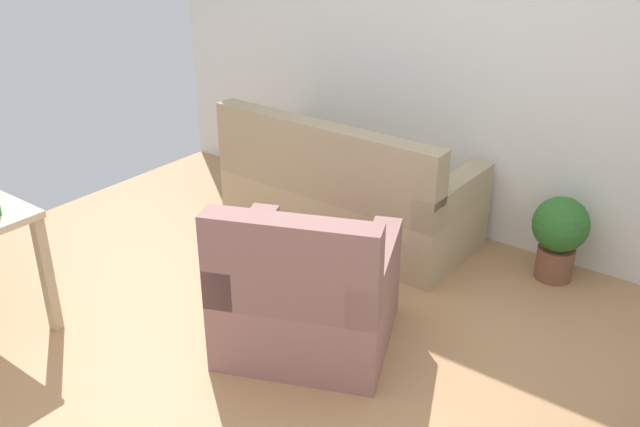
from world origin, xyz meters
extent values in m
cube|color=tan|center=(0.00, 0.00, -0.01)|extent=(5.20, 4.40, 0.02)
cube|color=white|center=(0.00, 2.20, 1.35)|extent=(5.20, 0.10, 2.70)
cube|color=tan|center=(-0.50, 1.65, 0.20)|extent=(1.81, 0.84, 0.40)
cube|color=tan|center=(-0.50, 1.31, 0.66)|extent=(1.81, 0.16, 0.52)
cube|color=tan|center=(0.33, 1.65, 0.51)|extent=(0.16, 0.84, 0.22)
cube|color=tan|center=(-1.32, 1.65, 0.51)|extent=(0.16, 0.84, 0.22)
cube|color=tan|center=(-1.13, -0.43, 0.36)|extent=(0.06, 0.06, 0.72)
cylinder|color=brown|center=(0.97, 1.90, 0.11)|extent=(0.24, 0.24, 0.22)
sphere|color=#2D6B28|center=(0.97, 1.90, 0.39)|extent=(0.36, 0.36, 0.36)
cube|color=#996B66|center=(0.11, 0.39, 0.20)|extent=(1.16, 1.13, 0.40)
cube|color=#8C625D|center=(0.24, 0.08, 0.66)|extent=(0.89, 0.50, 0.52)
cube|color=#926661|center=(0.45, 0.53, 0.51)|extent=(0.48, 0.83, 0.22)
cube|color=#926661|center=(-0.23, 0.24, 0.51)|extent=(0.48, 0.83, 0.22)
camera|label=1|loc=(2.18, -2.23, 2.40)|focal=39.60mm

